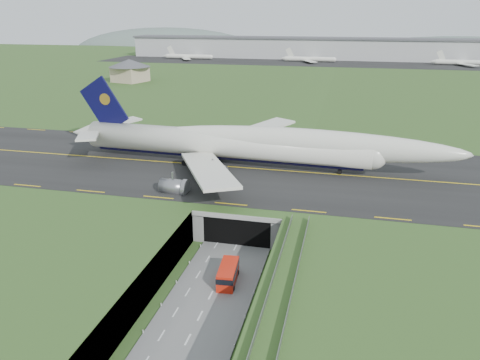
# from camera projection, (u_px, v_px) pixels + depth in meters

# --- Properties ---
(ground) EXTENTS (900.00, 900.00, 0.00)m
(ground) POSITION_uv_depth(u_px,v_px,m) (225.00, 269.00, 74.92)
(ground) COLOR #345120
(ground) RESTS_ON ground
(airfield_deck) EXTENTS (800.00, 800.00, 6.00)m
(airfield_deck) POSITION_uv_depth(u_px,v_px,m) (225.00, 252.00, 73.91)
(airfield_deck) COLOR gray
(airfield_deck) RESTS_ON ground
(trench_road) EXTENTS (12.00, 75.00, 0.20)m
(trench_road) POSITION_uv_depth(u_px,v_px,m) (212.00, 294.00, 68.01)
(trench_road) COLOR slate
(trench_road) RESTS_ON ground
(taxiway) EXTENTS (800.00, 44.00, 0.18)m
(taxiway) POSITION_uv_depth(u_px,v_px,m) (263.00, 169.00, 103.11)
(taxiway) COLOR black
(taxiway) RESTS_ON airfield_deck
(tunnel_portal) EXTENTS (17.00, 22.30, 6.00)m
(tunnel_portal) POSITION_uv_depth(u_px,v_px,m) (247.00, 209.00, 89.11)
(tunnel_portal) COLOR gray
(tunnel_portal) RESTS_ON ground
(guideway) EXTENTS (3.00, 53.00, 7.05)m
(guideway) POSITION_uv_depth(u_px,v_px,m) (274.00, 323.00, 53.25)
(guideway) COLOR #A8A8A3
(guideway) RESTS_ON ground
(jumbo_jet) EXTENTS (90.63, 58.94, 19.52)m
(jumbo_jet) POSITION_uv_depth(u_px,v_px,m) (250.00, 144.00, 103.24)
(jumbo_jet) COLOR silver
(jumbo_jet) RESTS_ON ground
(shuttle_tram) EXTENTS (3.13, 6.92, 2.76)m
(shuttle_tram) POSITION_uv_depth(u_px,v_px,m) (228.00, 274.00, 70.54)
(shuttle_tram) COLOR red
(shuttle_tram) RESTS_ON ground
(service_building) EXTENTS (25.24, 25.24, 11.12)m
(service_building) POSITION_uv_depth(u_px,v_px,m) (130.00, 68.00, 232.08)
(service_building) COLOR tan
(service_building) RESTS_ON ground
(cargo_terminal) EXTENTS (320.00, 67.00, 15.60)m
(cargo_terminal) POSITION_uv_depth(u_px,v_px,m) (329.00, 48.00, 344.63)
(cargo_terminal) COLOR #B2B2B2
(cargo_terminal) RESTS_ON ground
(distant_hills) EXTENTS (700.00, 91.00, 60.00)m
(distant_hills) POSITION_uv_depth(u_px,v_px,m) (402.00, 59.00, 456.50)
(distant_hills) COLOR slate
(distant_hills) RESTS_ON ground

